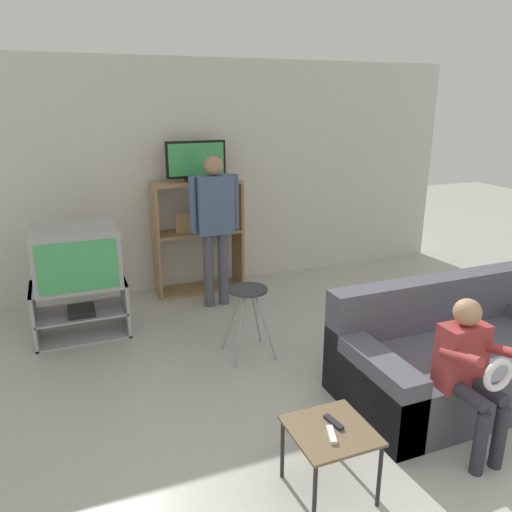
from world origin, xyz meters
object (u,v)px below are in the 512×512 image
television_main (76,256)px  couch (457,358)px  folding_stool (248,302)px  snack_table (330,437)px  tv_stand (81,310)px  person_standing_adult (215,217)px  media_shelf (198,236)px  remote_control_black (334,422)px  television_flat (196,162)px  person_seated_child (470,366)px  remote_control_white (332,435)px

television_main → couch: size_ratio=0.40×
folding_stool → snack_table: 1.69m
tv_stand → couch: (2.61, -2.06, 0.01)m
person_standing_adult → tv_stand: bearing=-170.4°
folding_stool → television_main: bearing=144.8°
tv_stand → media_shelf: 1.59m
media_shelf → snack_table: size_ratio=2.89×
television_main → remote_control_black: 2.87m
tv_stand → television_flat: size_ratio=1.26×
person_standing_adult → person_seated_child: 2.96m
media_shelf → television_flat: 0.84m
remote_control_white → person_seated_child: bearing=23.4°
television_main → person_standing_adult: 1.44m
tv_stand → television_main: television_main is taller
television_flat → remote_control_black: 3.50m
remote_control_white → couch: size_ratio=0.08×
television_flat → person_standing_adult: size_ratio=0.42×
remote_control_black → person_seated_child: bearing=-9.1°
remote_control_black → folding_stool: bearing=78.2°
television_main → media_shelf: media_shelf is taller
television_main → remote_control_white: bearing=-66.8°
media_shelf → remote_control_white: media_shelf is taller
media_shelf → snack_table: 3.37m
media_shelf → remote_control_white: (-0.20, -3.41, -0.23)m
media_shelf → person_seated_child: 3.43m
television_main → media_shelf: size_ratio=0.57×
media_shelf → person_standing_adult: person_standing_adult is taller
remote_control_black → remote_control_white: bearing=-133.6°
television_main → remote_control_black: (1.21, -2.57, -0.37)m
snack_table → couch: couch is taller
person_seated_child → television_flat: bearing=103.3°
television_flat → remote_control_black: size_ratio=4.66×
tv_stand → person_standing_adult: person_standing_adult is taller
snack_table → remote_control_black: bearing=43.9°
folding_stool → snack_table: size_ratio=1.40×
television_main → television_flat: bearing=29.0°
media_shelf → tv_stand: bearing=-151.5°
couch → person_standing_adult: size_ratio=1.14×
media_shelf → couch: media_shelf is taller
media_shelf → folding_stool: size_ratio=2.06×
tv_stand → media_shelf: bearing=28.5°
remote_control_white → person_standing_adult: 2.97m
person_standing_adult → person_seated_child: bearing=-75.2°
snack_table → person_seated_child: (0.98, 0.02, 0.22)m
media_shelf → folding_stool: (-0.02, -1.67, -0.16)m
television_flat → folding_stool: bearing=-91.3°
snack_table → person_standing_adult: size_ratio=0.28×
snack_table → person_standing_adult: bearing=85.4°
snack_table → remote_control_black: (0.04, 0.04, 0.06)m
folding_stool → person_standing_adult: bearing=86.1°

